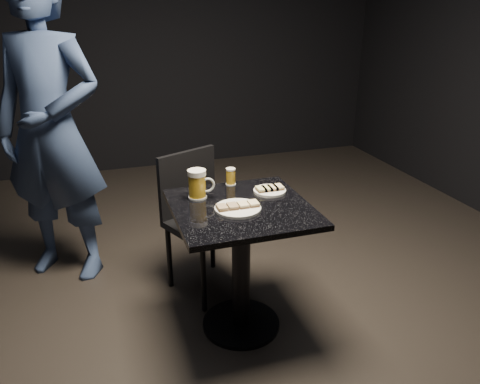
% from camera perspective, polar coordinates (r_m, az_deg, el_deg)
% --- Properties ---
extents(floor, '(6.00, 6.00, 0.00)m').
position_cam_1_polar(floor, '(2.80, 0.13, -15.89)').
color(floor, black).
rests_on(floor, ground).
extents(plate_large, '(0.24, 0.24, 0.01)m').
position_cam_1_polar(plate_large, '(2.37, -0.27, -2.01)').
color(plate_large, white).
rests_on(plate_large, table).
extents(plate_small, '(0.18, 0.18, 0.01)m').
position_cam_1_polar(plate_small, '(2.59, 3.63, 0.14)').
color(plate_small, white).
rests_on(plate_small, table).
extents(patron, '(0.85, 0.76, 1.96)m').
position_cam_1_polar(patron, '(3.15, -22.07, 6.86)').
color(patron, navy).
rests_on(patron, floor).
extents(table, '(0.70, 0.70, 0.75)m').
position_cam_1_polar(table, '(2.52, 0.14, -6.75)').
color(table, black).
rests_on(table, floor).
extents(beer_mug, '(0.14, 0.10, 0.16)m').
position_cam_1_polar(beer_mug, '(2.49, -5.17, 0.97)').
color(beer_mug, silver).
rests_on(beer_mug, table).
extents(beer_tumbler, '(0.06, 0.06, 0.10)m').
position_cam_1_polar(beer_tumbler, '(2.68, -1.14, 1.90)').
color(beer_tumbler, white).
rests_on(beer_tumbler, table).
extents(chair, '(0.55, 0.55, 0.88)m').
position_cam_1_polar(chair, '(2.93, -4.90, -2.63)').
color(chair, black).
rests_on(chair, floor).
extents(canapes_on_plate_large, '(0.22, 0.07, 0.02)m').
position_cam_1_polar(canapes_on_plate_large, '(2.36, -0.27, -1.65)').
color(canapes_on_plate_large, '#4C3521').
rests_on(canapes_on_plate_large, plate_large).
extents(canapes_on_plate_small, '(0.15, 0.07, 0.02)m').
position_cam_1_polar(canapes_on_plate_small, '(2.58, 3.64, 0.48)').
color(canapes_on_plate_small, '#4C3521').
rests_on(canapes_on_plate_small, plate_small).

